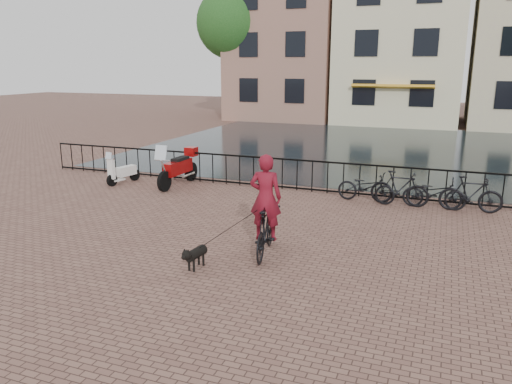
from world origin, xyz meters
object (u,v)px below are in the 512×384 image
(cyclist, at_px, (266,211))
(motorcycle, at_px, (178,163))
(dog, at_px, (196,256))
(scooter, at_px, (123,166))

(cyclist, relative_size, motorcycle, 1.18)
(dog, distance_m, motorcycle, 7.11)
(cyclist, height_order, dog, cyclist)
(cyclist, xyz_separation_m, dog, (-1.05, -1.18, -0.72))
(dog, bearing_deg, scooter, 142.22)
(dog, bearing_deg, motorcycle, 129.11)
(motorcycle, distance_m, scooter, 1.98)
(cyclist, distance_m, scooter, 8.14)
(dog, relative_size, motorcycle, 0.36)
(dog, bearing_deg, cyclist, 55.08)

